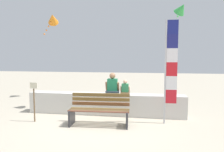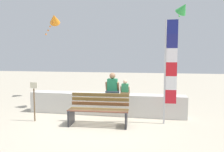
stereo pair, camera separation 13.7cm
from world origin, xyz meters
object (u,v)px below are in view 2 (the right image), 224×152
object	(u,v)px
person_child	(125,89)
sign_post	(34,98)
park_bench	(99,110)
flag_banner	(169,66)
kite_green	(183,8)
kite_orange	(54,19)
person_adult	(112,86)

from	to	relation	value
person_child	sign_post	world-z (taller)	person_child
person_child	park_bench	bearing A→B (deg)	-121.09
park_bench	flag_banner	xyz separation A→B (m)	(1.97, 0.43, 1.26)
person_child	kite_green	bearing A→B (deg)	55.69
park_bench	flag_banner	bearing A→B (deg)	12.36
flag_banner	sign_post	distance (m)	4.11
kite_green	sign_post	xyz separation A→B (m)	(-4.84, -4.33, -3.42)
park_bench	kite_green	bearing A→B (deg)	56.46
person_child	kite_orange	world-z (taller)	kite_orange
park_bench	person_child	distance (m)	1.32
park_bench	kite_green	distance (m)	6.34
person_adult	kite_green	distance (m)	5.22
person_child	flag_banner	size ratio (longest dim) A/B	0.16
person_adult	sign_post	world-z (taller)	person_adult
park_bench	kite_green	size ratio (longest dim) A/B	1.58
flag_banner	kite_green	distance (m)	4.65
sign_post	kite_green	bearing A→B (deg)	41.78
park_bench	person_child	bearing A→B (deg)	58.91
kite_green	park_bench	bearing A→B (deg)	-123.54
person_child	kite_green	size ratio (longest dim) A/B	0.45
park_bench	kite_orange	bearing A→B (deg)	130.45
person_child	kite_green	xyz separation A→B (m)	(2.21, 3.24, 3.22)
sign_post	person_child	bearing A→B (deg)	22.46
person_child	kite_orange	distance (m)	5.24
kite_green	flag_banner	bearing A→B (deg)	-102.80
park_bench	person_adult	distance (m)	1.21
person_child	sign_post	xyz separation A→B (m)	(-2.63, -1.09, -0.20)
person_adult	kite_orange	world-z (taller)	kite_orange
flag_banner	kite_orange	distance (m)	6.22
park_bench	sign_post	distance (m)	2.02
person_child	flag_banner	world-z (taller)	flag_banner
person_child	kite_green	distance (m)	5.07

